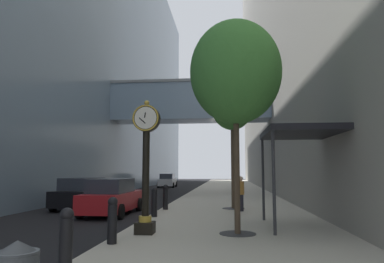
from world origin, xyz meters
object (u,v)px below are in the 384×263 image
object	(u,v)px
car_black_near	(83,194)
street_clock	(146,160)
bollard_fourth	(154,201)
car_white_mid	(168,181)
street_tree_near	(235,73)
pedestrian_walking	(241,193)
bollard_second	(112,219)
street_tree_mid_near	(232,107)
bollard_fifth	(165,196)
car_red_far	(112,197)
bollard_nearest	(66,239)

from	to	relation	value
car_black_near	street_clock	bearing A→B (deg)	-56.61
street_clock	bollard_fourth	bearing A→B (deg)	97.62
car_white_mid	street_tree_near	bearing A→B (deg)	-76.84
street_clock	pedestrian_walking	size ratio (longest dim) A/B	2.51
bollard_second	bollard_fourth	world-z (taller)	same
street_tree_mid_near	pedestrian_walking	xyz separation A→B (m)	(0.33, -1.11, -4.30)
bollard_fifth	street_tree_near	distance (m)	8.40
street_tree_near	street_tree_mid_near	size ratio (longest dim) A/B	1.03
bollard_fourth	street_clock	bearing A→B (deg)	-82.38
bollard_fourth	car_white_mid	size ratio (longest dim) A/B	0.26
street_clock	pedestrian_walking	bearing A→B (deg)	63.66
street_tree_mid_near	car_black_near	world-z (taller)	street_tree_mid_near
bollard_fifth	car_red_far	xyz separation A→B (m)	(-2.32, -1.13, 0.04)
car_white_mid	bollard_nearest	bearing A→B (deg)	-83.45
pedestrian_walking	car_red_far	world-z (taller)	pedestrian_walking
street_clock	street_tree_near	bearing A→B (deg)	4.84
bollard_fourth	car_red_far	distance (m)	2.81
bollard_nearest	car_black_near	size ratio (longest dim) A/B	0.27
bollard_second	street_tree_mid_near	size ratio (longest dim) A/B	0.19
bollard_fifth	street_tree_mid_near	world-z (taller)	street_tree_mid_near
car_white_mid	street_clock	bearing A→B (deg)	-81.69
street_tree_near	pedestrian_walking	distance (m)	7.31
pedestrian_walking	street_tree_near	bearing A→B (deg)	-93.10
car_black_near	bollard_fifth	bearing A→B (deg)	-15.46
bollard_fourth	street_tree_near	size ratio (longest dim) A/B	0.18
bollard_nearest	bollard_second	world-z (taller)	same
street_tree_mid_near	car_black_near	xyz separation A→B (m)	(-8.00, 0.54, -4.50)
bollard_second	car_black_near	bearing A→B (deg)	116.45
car_red_far	car_white_mid	bearing A→B (deg)	94.01
bollard_nearest	street_tree_mid_near	distance (m)	12.91
street_clock	car_red_far	bearing A→B (deg)	117.36
bollard_fifth	car_black_near	bearing A→B (deg)	164.54
bollard_second	pedestrian_walking	world-z (taller)	pedestrian_walking
bollard_second	street_tree_mid_near	xyz separation A→B (m)	(3.30, 8.91, 4.53)
street_clock	bollard_second	size ratio (longest dim) A/B	3.39
bollard_fourth	bollard_fifth	distance (m)	2.72
street_clock	car_white_mid	xyz separation A→B (m)	(-4.72, 32.32, -1.58)
bollard_second	car_red_far	xyz separation A→B (m)	(-2.32, 7.01, 0.04)
bollard_nearest	car_red_far	distance (m)	10.00
street_clock	bollard_nearest	bearing A→B (deg)	-97.03
car_black_near	bollard_second	bearing A→B (deg)	-63.55
pedestrian_walking	car_white_mid	xyz separation A→B (m)	(-7.83, 26.04, -0.20)
street_clock	car_red_far	world-z (taller)	street_clock
bollard_fourth	car_black_near	distance (m)	6.18
car_black_near	car_red_far	distance (m)	3.40
street_tree_near	bollard_fourth	bearing A→B (deg)	131.98
car_white_mid	pedestrian_walking	bearing A→B (deg)	-73.26
street_tree_mid_near	car_white_mid	bearing A→B (deg)	106.75
car_black_near	car_white_mid	world-z (taller)	car_black_near
bollard_second	street_tree_near	distance (m)	5.73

